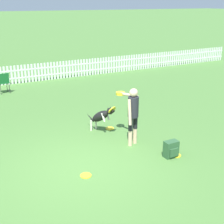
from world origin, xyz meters
name	(u,v)px	position (x,y,z in m)	size (l,w,h in m)	color
ground_plane	(84,167)	(0.00, 0.00, 0.00)	(240.00, 240.00, 0.00)	#4C7A38
handler_person	(132,110)	(1.63, 0.56, 0.98)	(0.43, 1.04, 1.56)	beige
leaping_dog	(101,116)	(1.25, 1.61, 0.53)	(0.55, 1.13, 0.92)	black
frisbee_near_handler	(176,155)	(2.25, -0.57, 0.01)	(0.25, 0.25, 0.02)	yellow
frisbee_near_dog	(110,128)	(1.60, 1.77, 0.01)	(0.25, 0.25, 0.02)	yellow
frisbee_midfield	(86,175)	(-0.13, -0.39, 0.01)	(0.25, 0.25, 0.02)	yellow
backpack_on_grass	(171,149)	(2.10, -0.55, 0.21)	(0.35, 0.25, 0.42)	#2D5633
picket_fence	(10,75)	(0.00, 8.66, 0.43)	(26.88, 0.04, 0.86)	white
folding_chair_center	(4,81)	(-0.51, 7.24, 0.53)	(0.46, 0.48, 0.88)	#333338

